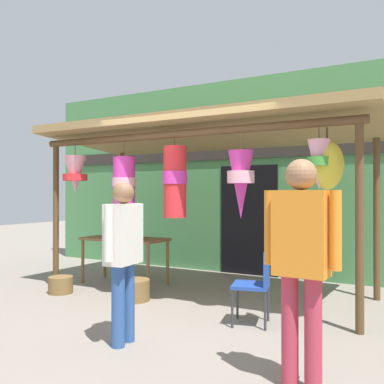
# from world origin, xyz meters

# --- Properties ---
(ground_plane) EXTENTS (30.00, 30.00, 0.00)m
(ground_plane) POSITION_xyz_m (0.00, 0.00, 0.00)
(ground_plane) COLOR gray
(shop_facade) EXTENTS (9.61, 0.29, 3.63)m
(shop_facade) POSITION_xyz_m (-0.00, 2.71, 1.81)
(shop_facade) COLOR #47844C
(shop_facade) RESTS_ON ground_plane
(market_stall_canopy) EXTENTS (4.98, 2.16, 2.54)m
(market_stall_canopy) POSITION_xyz_m (-0.12, 0.65, 2.17)
(market_stall_canopy) COLOR brown
(market_stall_canopy) RESTS_ON ground_plane
(display_table) EXTENTS (1.42, 0.66, 0.76)m
(display_table) POSITION_xyz_m (-1.66, 0.82, 0.68)
(display_table) COLOR brown
(display_table) RESTS_ON ground_plane
(flower_heap_on_table) EXTENTS (0.58, 0.41, 0.18)m
(flower_heap_on_table) POSITION_xyz_m (-1.65, 0.79, 0.85)
(flower_heap_on_table) COLOR orange
(flower_heap_on_table) RESTS_ON display_table
(folding_chair) EXTENTS (0.49, 0.49, 0.84)m
(folding_chair) POSITION_xyz_m (1.03, -0.21, 0.50)
(folding_chair) COLOR #2347A8
(folding_chair) RESTS_ON ground_plane
(wicker_basket_by_table) EXTENTS (0.36, 0.36, 0.25)m
(wicker_basket_by_table) POSITION_xyz_m (-2.08, -0.18, 0.12)
(wicker_basket_by_table) COLOR brown
(wicker_basket_by_table) RESTS_ON ground_plane
(wicker_basket_spare) EXTENTS (0.44, 0.44, 0.29)m
(wicker_basket_spare) POSITION_xyz_m (-0.86, -0.00, 0.15)
(wicker_basket_spare) COLOR brown
(wicker_basket_spare) RESTS_ON ground_plane
(vendor_in_orange) EXTENTS (0.59, 0.25, 1.74)m
(vendor_in_orange) POSITION_xyz_m (1.89, -1.58, 1.04)
(vendor_in_orange) COLOR #B23347
(vendor_in_orange) RESTS_ON ground_plane
(customer_foreground) EXTENTS (0.26, 0.59, 1.60)m
(customer_foreground) POSITION_xyz_m (0.09, -1.44, 0.94)
(customer_foreground) COLOR #2D5193
(customer_foreground) RESTS_ON ground_plane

